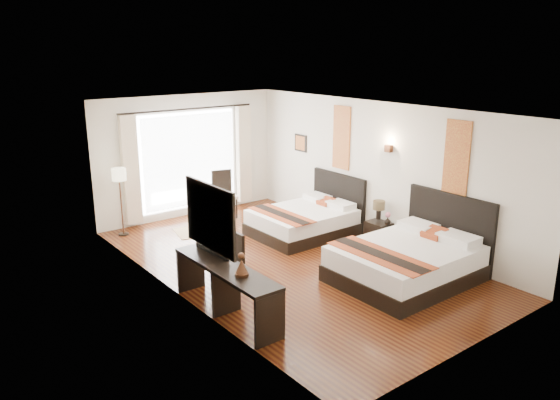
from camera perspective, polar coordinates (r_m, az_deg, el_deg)
floor at (r=10.11m, az=1.04°, el=-6.53°), size 4.50×7.50×0.01m
ceiling at (r=9.41m, az=1.13°, el=9.42°), size 4.50×7.50×0.02m
wall_headboard at (r=11.16m, az=10.13°, el=2.96°), size 0.01×7.50×2.80m
wall_desk at (r=8.49m, az=-10.83°, el=-1.16°), size 0.01×7.50×2.80m
wall_window at (r=12.73m, az=-9.55°, el=4.56°), size 4.50×0.01×2.80m
wall_entry at (r=7.26m, az=19.95°, el=-4.80°), size 4.50×0.01×2.80m
window_glass at (r=12.73m, az=-9.50°, el=4.11°), size 2.40×0.02×2.20m
sheer_curtain at (r=12.68m, az=-9.37°, el=4.07°), size 2.30×0.02×2.10m
drape_left at (r=12.05m, az=-15.34°, el=3.00°), size 0.35×0.14×2.35m
drape_right at (r=13.38m, az=-3.81°, el=4.77°), size 0.35×0.14×2.35m
art_panel_near at (r=9.94m, az=17.97°, el=4.10°), size 0.03×0.50×1.35m
art_panel_far at (r=11.76m, az=6.44°, el=6.49°), size 0.03×0.50×1.35m
wall_sconce at (r=10.82m, az=11.28°, el=5.30°), size 0.10×0.14×0.14m
mirror_frame at (r=7.63m, az=-7.33°, el=-1.78°), size 0.04×1.25×0.95m
mirror_glass at (r=7.64m, az=-7.17°, el=-1.74°), size 0.01×1.12×0.82m
bed_near at (r=9.54m, az=13.34°, el=-6.13°), size 2.36×1.84×1.33m
bed_far at (r=11.52m, az=2.73°, el=-2.07°), size 2.08×1.62×1.17m
nightstand at (r=11.12m, az=10.24°, el=-3.39°), size 0.38×0.47×0.45m
table_lamp at (r=11.02m, az=10.29°, el=-0.68°), size 0.24×0.24×0.38m
vase at (r=10.91m, az=11.19°, el=-1.91°), size 0.15×0.15×0.14m
console_desk at (r=8.16m, az=-5.63°, el=-9.35°), size 0.50×2.20×0.76m
television at (r=8.38m, az=-7.64°, el=-4.19°), size 0.17×0.83×0.48m
bronze_figurine at (r=7.63m, az=-4.04°, el=-6.87°), size 0.21×0.21×0.30m
desk_chair at (r=8.94m, az=-5.44°, el=-7.63°), size 0.45×0.45×0.95m
floor_lamp at (r=11.65m, az=-16.45°, el=2.10°), size 0.29×0.29×1.43m
side_table at (r=12.02m, az=-8.17°, el=-1.57°), size 0.48×0.48×0.56m
fruit_bowl at (r=11.92m, az=-8.22°, el=-0.19°), size 0.23×0.23×0.05m
window_chair at (r=12.69m, az=-5.81°, el=-0.32°), size 0.61×0.61×1.08m
jute_rug at (r=11.88m, az=-8.04°, el=-3.17°), size 1.29×1.01×0.01m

